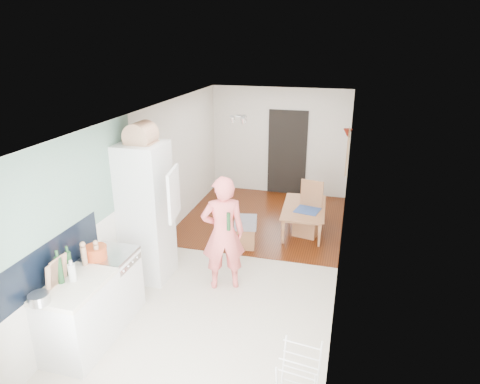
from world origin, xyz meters
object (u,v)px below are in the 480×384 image
at_px(person, 223,224).
at_px(stool, 246,237).
at_px(dining_table, 305,221).
at_px(drying_rack, 298,383).
at_px(dining_chair, 308,210).

xyz_separation_m(person, stool, (0.02, 1.28, -0.83)).
distance_m(person, dining_table, 2.59).
relative_size(person, dining_table, 1.71).
xyz_separation_m(stool, drying_rack, (1.38, -3.31, 0.16)).
distance_m(dining_table, dining_chair, 0.35).
height_order(dining_table, drying_rack, drying_rack).
distance_m(stool, drying_rack, 3.59).
xyz_separation_m(dining_table, dining_chair, (0.06, -0.16, 0.30)).
distance_m(dining_chair, drying_rack, 4.15).
distance_m(dining_table, stool, 1.35).
bearing_deg(dining_chair, person, -103.91).
bearing_deg(stool, person, -90.81).
bearing_deg(dining_chair, dining_table, 121.33).
bearing_deg(person, dining_chair, -137.55).
distance_m(person, stool, 1.53).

